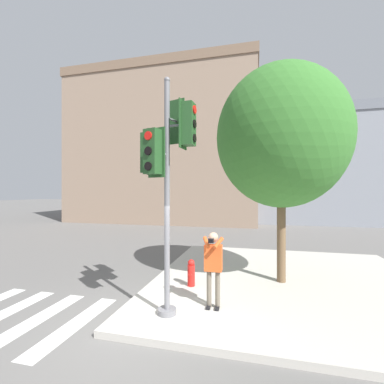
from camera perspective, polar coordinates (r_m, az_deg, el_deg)
The scene contains 8 objects.
ground_plane at distance 6.11m, azimuth -13.62°, elevation -27.34°, with size 160.00×160.00×0.00m, color slate.
sidewalk_corner at distance 8.81m, azimuth 20.63°, elevation -18.04°, with size 8.00×8.00×0.15m.
traffic_signal_pole at distance 5.67m, azimuth -5.48°, elevation 8.02°, with size 1.30×1.29×5.16m.
person_photographer at distance 6.12m, azimuth 4.74°, elevation -15.23°, with size 0.50×0.53×1.73m.
street_tree at distance 8.20m, azimuth 19.23°, elevation 11.44°, with size 3.82×3.82×6.39m.
fire_hydrant at distance 7.60m, azimuth -0.19°, elevation -17.52°, with size 0.21×0.27×0.75m.
building_left at distance 28.03m, azimuth -4.21°, elevation 8.92°, with size 17.78×12.65×14.28m.
building_right at distance 29.62m, azimuth 23.70°, elevation 4.40°, with size 16.02×12.67×10.12m.
Camera 1 is at (2.49, -4.82, 2.80)m, focal length 24.00 mm.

